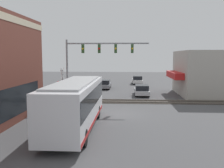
{
  "coord_description": "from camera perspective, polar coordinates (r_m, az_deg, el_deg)",
  "views": [
    {
      "loc": [
        -21.32,
        -0.69,
        4.97
      ],
      "look_at": [
        3.39,
        0.8,
        2.25
      ],
      "focal_mm": 40.0,
      "sensor_mm": 36.0,
      "label": 1
    }
  ],
  "objects": [
    {
      "name": "traffic_signal_gantry",
      "position": [
        26.19,
        -4.16,
        6.61
      ],
      "size": [
        0.42,
        8.64,
        6.74
      ],
      "color": "gray",
      "rests_on": "ground"
    },
    {
      "name": "parked_car_silver",
      "position": [
        32.41,
        6.8,
        -1.46
      ],
      "size": [
        4.52,
        1.82,
        1.36
      ],
      "color": "#B7B7BC",
      "rests_on": "ground"
    },
    {
      "name": "ground_plane",
      "position": [
        21.91,
        1.56,
        -6.85
      ],
      "size": [
        120.0,
        120.0,
        0.0
      ],
      "primitive_type": "plane",
      "color": "#4C4C4F"
    },
    {
      "name": "pedestrian_at_crossing",
      "position": [
        25.83,
        -7.85,
        -2.89
      ],
      "size": [
        0.34,
        0.34,
        1.74
      ],
      "color": "#2D3351",
      "rests_on": "ground"
    },
    {
      "name": "crossing_signal",
      "position": [
        26.45,
        -11.23,
        0.34
      ],
      "size": [
        1.41,
        1.18,
        3.81
      ],
      "color": "gray",
      "rests_on": "ground"
    },
    {
      "name": "rail_track_near",
      "position": [
        27.78,
        1.97,
        -3.99
      ],
      "size": [
        2.6,
        60.0,
        0.15
      ],
      "color": "#332D28",
      "rests_on": "ground"
    },
    {
      "name": "parked_car_grey",
      "position": [
        38.93,
        -1.72,
        -0.11
      ],
      "size": [
        4.57,
        1.82,
        1.39
      ],
      "color": "slate",
      "rests_on": "ground"
    },
    {
      "name": "shop_building",
      "position": [
        34.9,
        22.27,
        2.33
      ],
      "size": [
        9.34,
        10.16,
        5.72
      ],
      "color": "#B2ADA3",
      "rests_on": "ground"
    },
    {
      "name": "city_bus",
      "position": [
        17.33,
        -8.26,
        -4.25
      ],
      "size": [
        10.49,
        2.59,
        3.32
      ],
      "color": "silver",
      "rests_on": "ground"
    },
    {
      "name": "parked_car_white",
      "position": [
        46.05,
        5.81,
        0.9
      ],
      "size": [
        4.42,
        1.82,
        1.48
      ],
      "color": "silver",
      "rests_on": "ground"
    }
  ]
}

